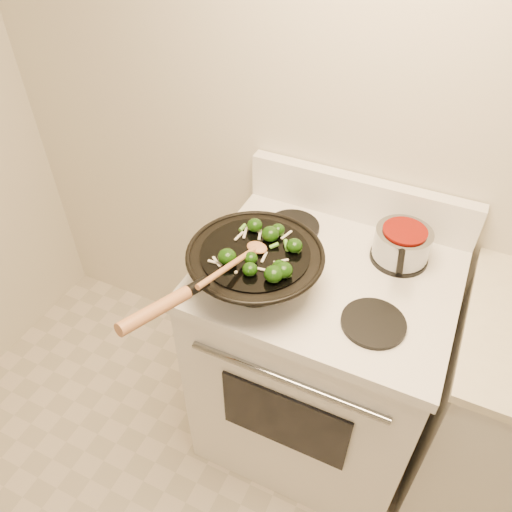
% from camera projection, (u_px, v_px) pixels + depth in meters
% --- Properties ---
extents(stove, '(0.78, 0.67, 1.08)m').
position_uv_depth(stove, '(317.00, 359.00, 1.84)').
color(stove, white).
rests_on(stove, ground).
extents(wok, '(0.40, 0.64, 0.21)m').
position_uv_depth(wok, '(254.00, 267.00, 1.44)').
color(wok, black).
rests_on(wok, stove).
extents(stirfry, '(0.23, 0.23, 0.04)m').
position_uv_depth(stirfry, '(266.00, 252.00, 1.37)').
color(stirfry, '#123207').
rests_on(stirfry, wok).
extents(wooden_spoon, '(0.08, 0.28, 0.07)m').
position_uv_depth(wooden_spoon, '(242.00, 258.00, 1.35)').
color(wooden_spoon, '#AB6C43').
rests_on(wooden_spoon, wok).
extents(saucepan, '(0.17, 0.28, 0.10)m').
position_uv_depth(saucepan, '(402.00, 243.00, 1.54)').
color(saucepan, gray).
rests_on(saucepan, stove).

